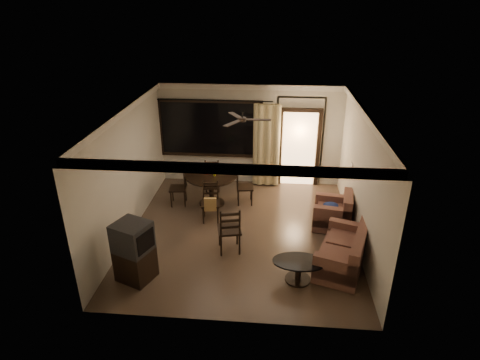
# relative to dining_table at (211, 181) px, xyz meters

# --- Properties ---
(ground) EXTENTS (5.50, 5.50, 0.00)m
(ground) POSITION_rel_dining_table_xyz_m (0.89, -1.32, -0.64)
(ground) COLOR #7F6651
(ground) RESTS_ON ground
(room_shell) EXTENTS (5.50, 6.70, 5.50)m
(room_shell) POSITION_rel_dining_table_xyz_m (1.48, 0.45, 1.19)
(room_shell) COLOR beige
(room_shell) RESTS_ON ground
(dining_table) EXTENTS (1.29, 1.29, 1.03)m
(dining_table) POSITION_rel_dining_table_xyz_m (0.00, 0.00, 0.00)
(dining_table) COLOR black
(dining_table) RESTS_ON ground
(dining_chair_west) EXTENTS (0.47, 0.47, 0.95)m
(dining_chair_west) POSITION_rel_dining_table_xyz_m (-0.83, -0.11, -0.35)
(dining_chair_west) COLOR black
(dining_chair_west) RESTS_ON ground
(dining_chair_east) EXTENTS (0.47, 0.47, 0.95)m
(dining_chair_east) POSITION_rel_dining_table_xyz_m (0.83, 0.10, -0.35)
(dining_chair_east) COLOR black
(dining_chair_east) RESTS_ON ground
(dining_chair_south) EXTENTS (0.47, 0.52, 0.95)m
(dining_chair_south) POSITION_rel_dining_table_xyz_m (0.11, -0.85, -0.33)
(dining_chair_south) COLOR black
(dining_chair_south) RESTS_ON ground
(dining_chair_north) EXTENTS (0.47, 0.47, 0.95)m
(dining_chair_north) POSITION_rel_dining_table_xyz_m (-0.10, 0.78, -0.35)
(dining_chair_north) COLOR black
(dining_chair_north) RESTS_ON ground
(tv_cabinet) EXTENTS (0.78, 0.75, 1.19)m
(tv_cabinet) POSITION_rel_dining_table_xyz_m (-0.98, -3.09, -0.04)
(tv_cabinet) COLOR black
(tv_cabinet) RESTS_ON ground
(sofa) EXTENTS (1.25, 1.70, 0.81)m
(sofa) POSITION_rel_dining_table_xyz_m (2.99, -2.43, -0.31)
(sofa) COLOR #43221F
(sofa) RESTS_ON ground
(armchair) EXTENTS (0.95, 0.95, 0.83)m
(armchair) POSITION_rel_dining_table_xyz_m (2.99, -0.89, -0.29)
(armchair) COLOR #43221F
(armchair) RESTS_ON ground
(coffee_table) EXTENTS (0.99, 0.59, 0.43)m
(coffee_table) POSITION_rel_dining_table_xyz_m (2.08, -2.90, -0.35)
(coffee_table) COLOR black
(coffee_table) RESTS_ON ground
(side_chair) EXTENTS (0.56, 0.56, 1.06)m
(side_chair) POSITION_rel_dining_table_xyz_m (0.68, -2.05, -0.32)
(side_chair) COLOR black
(side_chair) RESTS_ON ground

